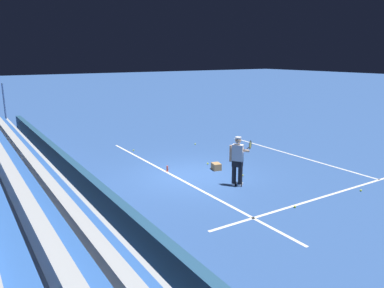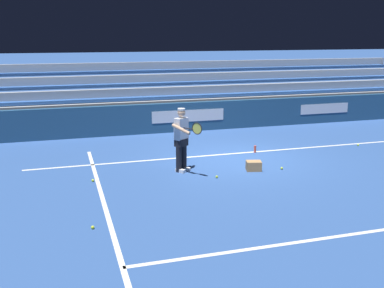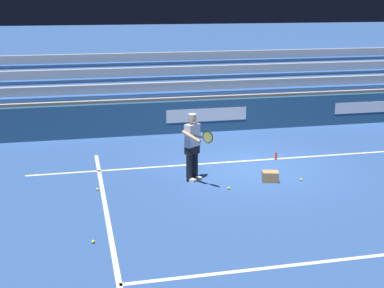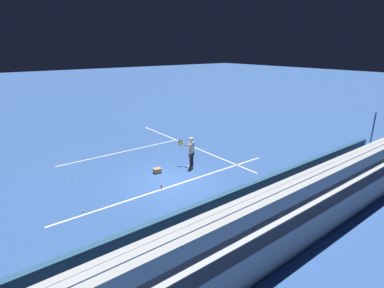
{
  "view_description": "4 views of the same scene",
  "coord_description": "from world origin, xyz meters",
  "px_view_note": "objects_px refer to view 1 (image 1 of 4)",
  "views": [
    {
      "loc": [
        11.22,
        -7.05,
        4.36
      ],
      "look_at": [
        0.11,
        0.06,
        1.22
      ],
      "focal_mm": 35.0,
      "sensor_mm": 36.0,
      "label": 1
    },
    {
      "loc": [
        4.9,
        12.0,
        3.62
      ],
      "look_at": [
        1.64,
        1.07,
        0.81
      ],
      "focal_mm": 42.0,
      "sensor_mm": 36.0,
      "label": 2
    },
    {
      "loc": [
        4.65,
        13.25,
        4.46
      ],
      "look_at": [
        1.86,
        0.83,
        0.97
      ],
      "focal_mm": 50.0,
      "sensor_mm": 36.0,
      "label": 3
    },
    {
      "loc": [
        -7.51,
        -11.42,
        6.39
      ],
      "look_at": [
        1.94,
        0.84,
        1.34
      ],
      "focal_mm": 28.0,
      "sensor_mm": 36.0,
      "label": 4
    }
  ],
  "objects_px": {
    "tennis_ball_stray_back": "(208,164)",
    "water_bottle": "(167,169)",
    "tennis_ball_far_left": "(195,144)",
    "tennis_ball_by_box": "(243,175)",
    "tennis_ball_near_player": "(361,190)",
    "tennis_ball_on_baseline": "(133,150)",
    "tennis_player": "(238,161)",
    "tennis_ball_toward_net": "(295,207)",
    "ball_box_cardboard": "(216,166)"
  },
  "relations": [
    {
      "from": "ball_box_cardboard",
      "to": "tennis_ball_by_box",
      "type": "bearing_deg",
      "value": 16.01
    },
    {
      "from": "tennis_ball_toward_net",
      "to": "ball_box_cardboard",
      "type": "bearing_deg",
      "value": 176.35
    },
    {
      "from": "tennis_ball_stray_back",
      "to": "tennis_player",
      "type": "bearing_deg",
      "value": -13.31
    },
    {
      "from": "tennis_player",
      "to": "tennis_ball_far_left",
      "type": "bearing_deg",
      "value": 160.37
    },
    {
      "from": "tennis_ball_stray_back",
      "to": "tennis_ball_on_baseline",
      "type": "distance_m",
      "value": 4.03
    },
    {
      "from": "tennis_ball_toward_net",
      "to": "tennis_player",
      "type": "bearing_deg",
      "value": -174.79
    },
    {
      "from": "tennis_ball_near_player",
      "to": "water_bottle",
      "type": "bearing_deg",
      "value": -140.97
    },
    {
      "from": "tennis_ball_near_player",
      "to": "tennis_ball_by_box",
      "type": "xyz_separation_m",
      "value": [
        -3.31,
        -2.25,
        0.0
      ]
    },
    {
      "from": "water_bottle",
      "to": "tennis_ball_by_box",
      "type": "bearing_deg",
      "value": 45.83
    },
    {
      "from": "water_bottle",
      "to": "tennis_ball_far_left",
      "type": "bearing_deg",
      "value": 133.28
    },
    {
      "from": "tennis_ball_far_left",
      "to": "tennis_ball_near_player",
      "type": "relative_size",
      "value": 1.0
    },
    {
      "from": "tennis_ball_near_player",
      "to": "tennis_ball_by_box",
      "type": "height_order",
      "value": "same"
    },
    {
      "from": "water_bottle",
      "to": "tennis_ball_on_baseline",
      "type": "bearing_deg",
      "value": 176.81
    },
    {
      "from": "tennis_player",
      "to": "tennis_ball_by_box",
      "type": "bearing_deg",
      "value": 130.17
    },
    {
      "from": "tennis_ball_toward_net",
      "to": "tennis_ball_on_baseline",
      "type": "xyz_separation_m",
      "value": [
        -8.72,
        -1.25,
        0.0
      ]
    },
    {
      "from": "tennis_player",
      "to": "tennis_ball_stray_back",
      "type": "relative_size",
      "value": 25.98
    },
    {
      "from": "tennis_ball_on_baseline",
      "to": "water_bottle",
      "type": "xyz_separation_m",
      "value": [
        3.63,
        -0.2,
        0.08
      ]
    },
    {
      "from": "tennis_player",
      "to": "water_bottle",
      "type": "distance_m",
      "value": 3.08
    },
    {
      "from": "tennis_ball_toward_net",
      "to": "water_bottle",
      "type": "relative_size",
      "value": 0.3
    },
    {
      "from": "tennis_ball_by_box",
      "to": "water_bottle",
      "type": "bearing_deg",
      "value": -134.17
    },
    {
      "from": "tennis_ball_far_left",
      "to": "tennis_ball_by_box",
      "type": "relative_size",
      "value": 1.0
    },
    {
      "from": "tennis_ball_by_box",
      "to": "water_bottle",
      "type": "xyz_separation_m",
      "value": [
        -2.01,
        -2.06,
        0.08
      ]
    },
    {
      "from": "tennis_ball_on_baseline",
      "to": "water_bottle",
      "type": "height_order",
      "value": "water_bottle"
    },
    {
      "from": "tennis_ball_far_left",
      "to": "tennis_ball_near_player",
      "type": "distance_m",
      "value": 8.5
    },
    {
      "from": "tennis_player",
      "to": "water_bottle",
      "type": "relative_size",
      "value": 7.8
    },
    {
      "from": "ball_box_cardboard",
      "to": "tennis_ball_stray_back",
      "type": "distance_m",
      "value": 0.79
    },
    {
      "from": "tennis_ball_near_player",
      "to": "tennis_ball_far_left",
      "type": "bearing_deg",
      "value": -173.23
    },
    {
      "from": "tennis_ball_toward_net",
      "to": "tennis_ball_on_baseline",
      "type": "height_order",
      "value": "same"
    },
    {
      "from": "tennis_ball_by_box",
      "to": "tennis_ball_on_baseline",
      "type": "bearing_deg",
      "value": -161.72
    },
    {
      "from": "water_bottle",
      "to": "tennis_ball_near_player",
      "type": "bearing_deg",
      "value": 39.03
    },
    {
      "from": "tennis_ball_stray_back",
      "to": "water_bottle",
      "type": "bearing_deg",
      "value": -91.41
    },
    {
      "from": "tennis_ball_toward_net",
      "to": "tennis_ball_stray_back",
      "type": "height_order",
      "value": "same"
    },
    {
      "from": "tennis_player",
      "to": "ball_box_cardboard",
      "type": "distance_m",
      "value": 2.09
    },
    {
      "from": "tennis_ball_near_player",
      "to": "tennis_ball_toward_net",
      "type": "distance_m",
      "value": 2.87
    },
    {
      "from": "ball_box_cardboard",
      "to": "water_bottle",
      "type": "relative_size",
      "value": 1.82
    },
    {
      "from": "tennis_ball_toward_net",
      "to": "tennis_ball_on_baseline",
      "type": "bearing_deg",
      "value": -171.85
    },
    {
      "from": "ball_box_cardboard",
      "to": "tennis_ball_on_baseline",
      "type": "xyz_separation_m",
      "value": [
        -4.45,
        -1.52,
        -0.1
      ]
    },
    {
      "from": "ball_box_cardboard",
      "to": "water_bottle",
      "type": "bearing_deg",
      "value": -115.47
    },
    {
      "from": "ball_box_cardboard",
      "to": "tennis_ball_far_left",
      "type": "relative_size",
      "value": 6.06
    },
    {
      "from": "tennis_ball_far_left",
      "to": "tennis_ball_by_box",
      "type": "xyz_separation_m",
      "value": [
        5.12,
        -1.25,
        0.0
      ]
    },
    {
      "from": "ball_box_cardboard",
      "to": "tennis_ball_toward_net",
      "type": "bearing_deg",
      "value": -3.65
    },
    {
      "from": "tennis_ball_far_left",
      "to": "tennis_ball_stray_back",
      "type": "bearing_deg",
      "value": -24.58
    },
    {
      "from": "tennis_player",
      "to": "tennis_ball_by_box",
      "type": "relative_size",
      "value": 25.98
    },
    {
      "from": "tennis_ball_toward_net",
      "to": "water_bottle",
      "type": "xyz_separation_m",
      "value": [
        -5.09,
        -1.45,
        0.08
      ]
    },
    {
      "from": "ball_box_cardboard",
      "to": "tennis_ball_stray_back",
      "type": "height_order",
      "value": "ball_box_cardboard"
    },
    {
      "from": "tennis_ball_stray_back",
      "to": "water_bottle",
      "type": "height_order",
      "value": "water_bottle"
    },
    {
      "from": "tennis_player",
      "to": "tennis_ball_on_baseline",
      "type": "distance_m",
      "value": 6.47
    },
    {
      "from": "tennis_ball_far_left",
      "to": "tennis_ball_near_player",
      "type": "bearing_deg",
      "value": 6.77
    },
    {
      "from": "tennis_player",
      "to": "water_bottle",
      "type": "xyz_separation_m",
      "value": [
        -2.71,
        -1.23,
        -0.78
      ]
    },
    {
      "from": "tennis_player",
      "to": "tennis_ball_on_baseline",
      "type": "bearing_deg",
      "value": -170.75
    }
  ]
}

